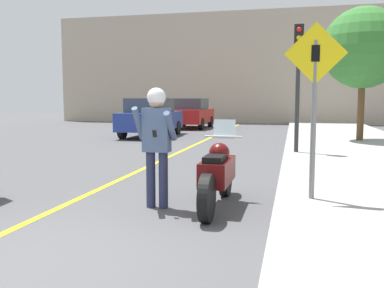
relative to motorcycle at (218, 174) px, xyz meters
The scene contains 10 objects.
ground_plane 3.18m from the motorcycle, 123.65° to the right, with size 80.00×80.00×0.00m, color #4C4C4F.
road_center_line 4.15m from the motorcycle, 124.67° to the left, with size 0.12×36.00×0.01m.
building_backdrop 23.67m from the motorcycle, 94.26° to the left, with size 28.00×1.20×7.54m.
motorcycle is the anchor object (origin of this frame).
person_biker 1.11m from the motorcycle, 164.81° to the right, with size 0.59×0.49×1.82m.
crossing_sign 1.87m from the motorcycle, 11.83° to the left, with size 0.91×0.08×2.62m.
traffic_light 6.59m from the motorcycle, 78.94° to the left, with size 0.26×0.30×3.56m.
street_tree 11.24m from the motorcycle, 71.26° to the left, with size 2.91×2.91×4.79m.
parked_car_blue 12.60m from the motorcycle, 113.45° to the left, with size 1.88×4.20×1.68m.
parked_car_red 17.87m from the motorcycle, 104.68° to the left, with size 1.88×4.20×1.68m.
Camera 1 is at (2.84, -3.72, 1.65)m, focal length 40.00 mm.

